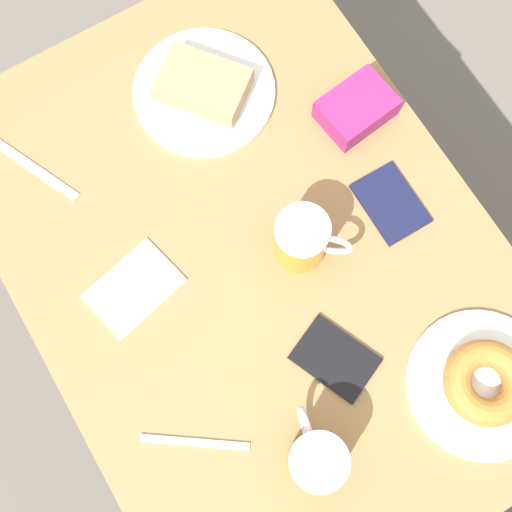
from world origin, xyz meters
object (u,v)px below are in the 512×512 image
beer_mug_left (316,460)px  napkin_folded (134,288)px  passport_near_edge (391,203)px  knife (33,168)px  blue_pouch (356,108)px  fork (195,442)px  passport_far_edge (335,359)px  plate_with_cake (204,88)px  beer_mug_center (303,239)px  plate_with_donut (484,383)px

beer_mug_left → napkin_folded: 0.40m
napkin_folded → passport_near_edge: passport_near_edge is taller
knife → blue_pouch: 0.57m
fork → knife: same height
napkin_folded → passport_far_edge: (-0.22, 0.27, 0.00)m
plate_with_cake → beer_mug_center: 0.34m
passport_far_edge → knife: bearing=-63.8°
passport_near_edge → blue_pouch: blue_pouch is taller
beer_mug_left → fork: (0.14, -0.12, -0.06)m
beer_mug_left → passport_near_edge: 0.45m
fork → knife: (0.01, -0.54, -0.00)m
plate_with_cake → knife: size_ratio=1.39×
beer_mug_left → napkin_folded: bearing=-74.2°
plate_with_donut → passport_near_edge: 0.33m
passport_near_edge → blue_pouch: size_ratio=0.95×
passport_near_edge → napkin_folded: bearing=-12.0°
knife → beer_mug_left: bearing=103.3°
passport_far_edge → fork: bearing=-0.7°
plate_with_cake → blue_pouch: 0.27m
napkin_folded → fork: 0.27m
fork → passport_far_edge: bearing=179.3°
plate_with_donut → fork: plate_with_donut is taller
plate_with_donut → beer_mug_center: size_ratio=2.08×
fork → knife: bearing=-88.7°
fork → beer_mug_center: bearing=-149.5°
beer_mug_left → passport_near_edge: (-0.34, -0.29, -0.05)m
plate_with_cake → plate_with_donut: plate_with_donut is taller
plate_with_donut → passport_near_edge: plate_with_donut is taller
beer_mug_center → napkin_folded: bearing=-17.3°
plate_with_cake → napkin_folded: 0.37m
plate_with_cake → passport_far_edge: bearing=83.8°
plate_with_cake → passport_near_edge: (-0.17, 0.35, -0.01)m
fork → blue_pouch: bearing=-146.7°
passport_near_edge → beer_mug_left: bearing=40.4°
beer_mug_center → passport_far_edge: size_ratio=0.76×
knife → blue_pouch: blue_pouch is taller
plate_with_cake → beer_mug_left: beer_mug_left is taller
plate_with_donut → knife: plate_with_donut is taller
passport_far_edge → plate_with_cake: bearing=-96.2°
beer_mug_center → passport_near_edge: (-0.17, 0.01, -0.05)m
blue_pouch → passport_near_edge: bearing=77.2°
fork → blue_pouch: size_ratio=1.10×
napkin_folded → knife: bearing=-80.2°
plate_with_cake → passport_near_edge: plate_with_cake is taller
passport_far_edge → blue_pouch: size_ratio=1.13×
beer_mug_left → plate_with_donut: bearing=172.0°
plate_with_cake → passport_far_edge: (0.06, 0.52, -0.01)m
knife → blue_pouch: bearing=159.3°
fork → knife: size_ratio=0.80×
plate_with_cake → plate_with_donut: size_ratio=1.06×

